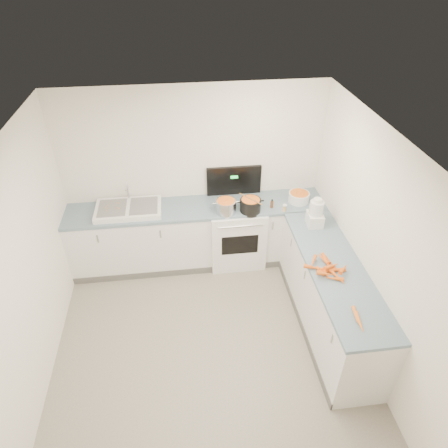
{
  "coord_description": "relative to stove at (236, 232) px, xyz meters",
  "views": [
    {
      "loc": [
        -0.2,
        -2.83,
        3.89
      ],
      "look_at": [
        0.3,
        1.1,
        1.05
      ],
      "focal_mm": 32.0,
      "sensor_mm": 36.0,
      "label": 1
    }
  ],
  "objects": [
    {
      "name": "extract_bottle",
      "position": [
        0.45,
        -0.13,
        0.52
      ],
      "size": [
        0.04,
        0.04,
        0.1
      ],
      "primitive_type": "cylinder",
      "color": "#593319",
      "rests_on": "counter_back"
    },
    {
      "name": "food_processor",
      "position": [
        0.9,
        -0.59,
        0.63
      ],
      "size": [
        0.2,
        0.24,
        0.38
      ],
      "color": "white",
      "rests_on": "counter_right"
    },
    {
      "name": "carrot_pile",
      "position": [
        0.78,
        -1.44,
        0.5
      ],
      "size": [
        0.48,
        0.5,
        0.09
      ],
      "color": "orange",
      "rests_on": "counter_right"
    },
    {
      "name": "stove",
      "position": [
        0.0,
        0.0,
        0.0
      ],
      "size": [
        0.76,
        0.65,
        1.36
      ],
      "color": "white",
      "rests_on": "ground"
    },
    {
      "name": "peeled_carrots",
      "position": [
        0.83,
        -2.16,
        0.49
      ],
      "size": [
        0.08,
        0.31,
        0.04
      ],
      "color": "orange",
      "rests_on": "counter_right"
    },
    {
      "name": "wooden_spoon",
      "position": [
        0.15,
        -0.18,
        0.65
      ],
      "size": [
        0.26,
        0.32,
        0.02
      ],
      "primitive_type": "cylinder",
      "rotation": [
        1.57,
        0.0,
        0.66
      ],
      "color": "#AD7A47",
      "rests_on": "black_pot"
    },
    {
      "name": "sink",
      "position": [
        -1.45,
        0.02,
        0.5
      ],
      "size": [
        0.86,
        0.52,
        0.31
      ],
      "color": "white",
      "rests_on": "counter_back"
    },
    {
      "name": "wall_back",
      "position": [
        -0.55,
        0.31,
        0.78
      ],
      "size": [
        3.5,
        0.0,
        2.5
      ],
      "primitive_type": null,
      "rotation": [
        1.57,
        0.0,
        0.0
      ],
      "color": "white",
      "rests_on": "ground"
    },
    {
      "name": "spice_jar",
      "position": [
        0.6,
        -0.24,
        0.51
      ],
      "size": [
        0.05,
        0.05,
        0.08
      ],
      "primitive_type": "cylinder",
      "color": "#E5B266",
      "rests_on": "counter_back"
    },
    {
      "name": "ceiling",
      "position": [
        -0.55,
        -1.69,
        2.03
      ],
      "size": [
        3.5,
        4.0,
        0.0
      ],
      "primitive_type": null,
      "rotation": [
        3.14,
        0.0,
        0.0
      ],
      "color": "white",
      "rests_on": "ground"
    },
    {
      "name": "steel_pot",
      "position": [
        -0.17,
        -0.16,
        0.54
      ],
      "size": [
        0.28,
        0.28,
        0.2
      ],
      "primitive_type": "cylinder",
      "rotation": [
        0.0,
        0.0,
        -0.07
      ],
      "color": "silver",
      "rests_on": "stove"
    },
    {
      "name": "black_pot",
      "position": [
        0.15,
        -0.18,
        0.54
      ],
      "size": [
        0.36,
        0.36,
        0.2
      ],
      "primitive_type": "cylinder",
      "rotation": [
        0.0,
        0.0,
        0.43
      ],
      "color": "black",
      "rests_on": "stove"
    },
    {
      "name": "counter_right",
      "position": [
        0.9,
        -1.39,
        -0.0
      ],
      "size": [
        0.62,
        2.2,
        0.94
      ],
      "color": "white",
      "rests_on": "ground"
    },
    {
      "name": "peelings",
      "position": [
        -1.66,
        0.04,
        0.54
      ],
      "size": [
        0.21,
        0.22,
        0.01
      ],
      "color": "tan",
      "rests_on": "sink"
    },
    {
      "name": "mixing_bowl",
      "position": [
        0.86,
        -0.03,
        0.53
      ],
      "size": [
        0.29,
        0.29,
        0.13
      ],
      "primitive_type": "cylinder",
      "rotation": [
        0.0,
        0.0,
        0.02
      ],
      "color": "white",
      "rests_on": "counter_back"
    },
    {
      "name": "wall_left",
      "position": [
        -2.3,
        -1.69,
        0.78
      ],
      "size": [
        0.0,
        4.0,
        2.5
      ],
      "primitive_type": null,
      "rotation": [
        1.57,
        0.0,
        1.57
      ],
      "color": "white",
      "rests_on": "ground"
    },
    {
      "name": "floor",
      "position": [
        -0.55,
        -1.69,
        -0.47
      ],
      "size": [
        3.5,
        4.0,
        0.0
      ],
      "primitive_type": null,
      "color": "gray",
      "rests_on": "ground"
    },
    {
      "name": "counter_back",
      "position": [
        -0.55,
        0.01,
        -0.0
      ],
      "size": [
        3.5,
        0.62,
        0.94
      ],
      "color": "white",
      "rests_on": "ground"
    },
    {
      "name": "wall_right",
      "position": [
        1.2,
        -1.69,
        0.78
      ],
      "size": [
        0.0,
        4.0,
        2.5
      ],
      "primitive_type": null,
      "rotation": [
        1.57,
        0.0,
        -1.57
      ],
      "color": "white",
      "rests_on": "ground"
    }
  ]
}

